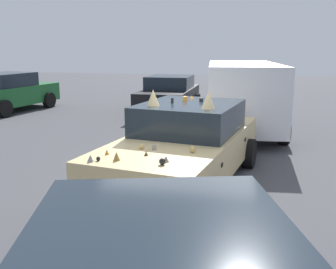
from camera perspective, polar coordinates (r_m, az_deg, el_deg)
name	(u,v)px	position (r m, az deg, el deg)	size (l,w,h in m)	color
ground_plane	(184,183)	(7.21, 2.37, -7.09)	(60.00, 60.00, 0.00)	#47474C
art_car_decorated	(185,144)	(7.06, 2.60, -1.45)	(4.77, 2.73, 1.73)	#D8BC7F
parked_van_far_right	(242,93)	(11.58, 10.85, 5.99)	(5.10, 2.45, 2.01)	silver
parked_sedan_near_left	(8,92)	(16.42, -22.50, 5.83)	(4.29, 2.57, 1.49)	#1E602D
parked_sedan_row_back_center	(169,94)	(14.84, 0.17, 5.95)	(4.11, 2.13, 1.39)	black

